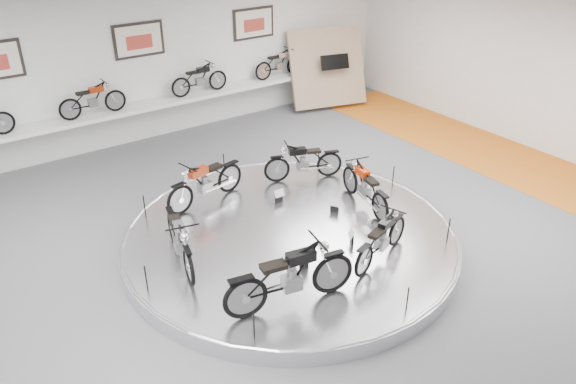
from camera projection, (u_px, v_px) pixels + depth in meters
floor at (299, 252)px, 10.71m from camera, size 16.00×16.00×0.00m
ceiling at (302, 42)px, 8.81m from camera, size 16.00×16.00×0.00m
wall_back at (142, 66)px, 14.77m from camera, size 16.00×0.00×16.00m
wall_right at (560, 78)px, 13.86m from camera, size 0.00×14.00×14.00m
orange_carpet_strip at (515, 163)px, 14.19m from camera, size 2.40×12.60×0.01m
dado_band at (148, 118)px, 15.44m from camera, size 15.68×0.04×1.10m
display_platform at (290, 239)px, 10.86m from camera, size 6.40×6.40×0.30m
platform_rim at (290, 234)px, 10.80m from camera, size 6.40×6.40×0.10m
shelf at (151, 106)px, 15.03m from camera, size 11.00×0.55×0.10m
poster_center at (139, 40)px, 14.41m from camera, size 1.35×0.06×0.88m
poster_right at (254, 23)px, 16.20m from camera, size 1.35×0.06×0.88m
display_panel at (327, 68)px, 17.35m from camera, size 2.56×1.52×2.30m
shelf_bike_b at (93, 102)px, 14.06m from camera, size 1.22×0.43×0.73m
shelf_bike_c at (199, 81)px, 15.60m from camera, size 1.22×0.43×0.73m
shelf_bike_d at (279, 65)px, 16.98m from camera, size 1.22×0.43×0.73m
bike_a at (303, 161)px, 12.56m from camera, size 1.63×1.08×0.90m
bike_b at (205, 181)px, 11.59m from camera, size 1.76×0.91×0.98m
bike_c at (179, 239)px, 9.70m from camera, size 0.95×1.74×0.97m
bike_d at (290, 276)px, 8.65m from camera, size 1.97×1.01×1.11m
bike_e at (381, 239)px, 9.79m from camera, size 1.57×0.94×0.87m
bike_f at (365, 186)px, 11.45m from camera, size 0.91×1.67×0.93m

